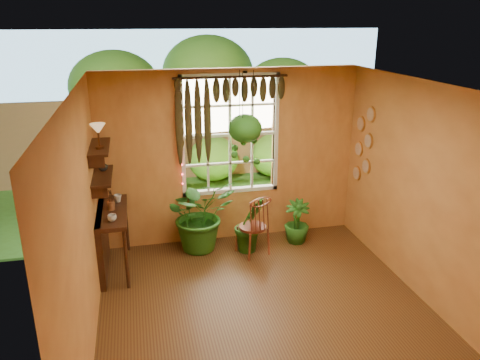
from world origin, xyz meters
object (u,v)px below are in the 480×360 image
object	(u,v)px
windsor_chair	(254,234)
potted_plant_mid	(250,224)
potted_plant_left	(200,214)
counter_ledge	(106,234)
hanging_basket	(245,130)

from	to	relation	value
windsor_chair	potted_plant_mid	xyz separation A→B (m)	(-0.03, 0.12, 0.12)
potted_plant_left	potted_plant_mid	distance (m)	0.77
counter_ledge	windsor_chair	bearing A→B (deg)	-0.00
windsor_chair	potted_plant_left	world-z (taller)	potted_plant_left
windsor_chair	potted_plant_mid	distance (m)	0.17
potted_plant_mid	hanging_basket	size ratio (longest dim) A/B	0.65
counter_ledge	potted_plant_mid	bearing A→B (deg)	3.24
potted_plant_mid	hanging_basket	world-z (taller)	hanging_basket
windsor_chair	hanging_basket	bearing A→B (deg)	82.56
counter_ledge	potted_plant_left	world-z (taller)	potted_plant_left
potted_plant_left	windsor_chair	bearing A→B (deg)	-25.70
potted_plant_left	hanging_basket	bearing A→B (deg)	-5.54
windsor_chair	counter_ledge	bearing A→B (deg)	159.19
potted_plant_left	potted_plant_mid	size ratio (longest dim) A/B	1.31
counter_ledge	potted_plant_mid	world-z (taller)	counter_ledge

